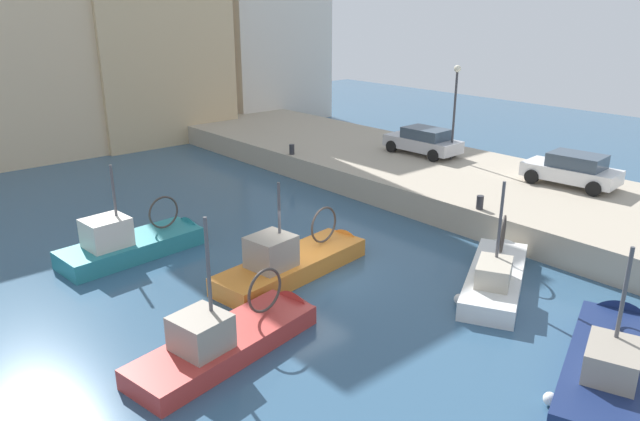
{
  "coord_description": "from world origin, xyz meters",
  "views": [
    {
      "loc": [
        -12.1,
        -14.72,
        8.93
      ],
      "look_at": [
        2.44,
        2.02,
        1.2
      ],
      "focal_mm": 33.41,
      "sensor_mm": 36.0,
      "label": 1
    }
  ],
  "objects_px": {
    "parked_car_silver": "(423,141)",
    "quay_streetlamp": "(455,97)",
    "fishing_boat_orange": "(298,267)",
    "mooring_bollard_mid": "(292,149)",
    "parked_car_white": "(572,169)",
    "mooring_bollard_south": "(480,202)",
    "fishing_boat_teal": "(140,249)",
    "fishing_boat_white": "(496,280)",
    "fishing_boat_navy": "(610,368)",
    "fishing_boat_red": "(236,343)"
  },
  "relations": [
    {
      "from": "parked_car_silver",
      "to": "quay_streetlamp",
      "type": "distance_m",
      "value": 3.03
    },
    {
      "from": "fishing_boat_orange",
      "to": "mooring_bollard_mid",
      "type": "height_order",
      "value": "fishing_boat_orange"
    },
    {
      "from": "parked_car_white",
      "to": "mooring_bollard_south",
      "type": "relative_size",
      "value": 7.6
    },
    {
      "from": "fishing_boat_teal",
      "to": "fishing_boat_white",
      "type": "bearing_deg",
      "value": -52.25
    },
    {
      "from": "fishing_boat_navy",
      "to": "fishing_boat_orange",
      "type": "bearing_deg",
      "value": 102.66
    },
    {
      "from": "quay_streetlamp",
      "to": "mooring_bollard_south",
      "type": "bearing_deg",
      "value": -134.76
    },
    {
      "from": "fishing_boat_orange",
      "to": "mooring_bollard_south",
      "type": "distance_m",
      "value": 7.93
    },
    {
      "from": "fishing_boat_white",
      "to": "parked_car_white",
      "type": "height_order",
      "value": "fishing_boat_white"
    },
    {
      "from": "mooring_bollard_south",
      "to": "fishing_boat_navy",
      "type": "bearing_deg",
      "value": -124.24
    },
    {
      "from": "fishing_boat_orange",
      "to": "fishing_boat_red",
      "type": "bearing_deg",
      "value": -148.28
    },
    {
      "from": "fishing_boat_white",
      "to": "parked_car_silver",
      "type": "xyz_separation_m",
      "value": [
        8.42,
        10.26,
        1.83
      ]
    },
    {
      "from": "fishing_boat_orange",
      "to": "fishing_boat_red",
      "type": "height_order",
      "value": "fishing_boat_red"
    },
    {
      "from": "fishing_boat_red",
      "to": "parked_car_white",
      "type": "relative_size",
      "value": 1.56
    },
    {
      "from": "fishing_boat_white",
      "to": "mooring_bollard_south",
      "type": "distance_m",
      "value": 4.41
    },
    {
      "from": "fishing_boat_navy",
      "to": "quay_streetlamp",
      "type": "distance_m",
      "value": 17.86
    },
    {
      "from": "fishing_boat_teal",
      "to": "fishing_boat_white",
      "type": "relative_size",
      "value": 0.97
    },
    {
      "from": "fishing_boat_teal",
      "to": "parked_car_silver",
      "type": "bearing_deg",
      "value": -0.05
    },
    {
      "from": "fishing_boat_white",
      "to": "fishing_boat_red",
      "type": "relative_size",
      "value": 0.96
    },
    {
      "from": "fishing_boat_navy",
      "to": "parked_car_silver",
      "type": "bearing_deg",
      "value": 54.85
    },
    {
      "from": "parked_car_silver",
      "to": "mooring_bollard_south",
      "type": "bearing_deg",
      "value": -126.08
    },
    {
      "from": "fishing_boat_teal",
      "to": "parked_car_silver",
      "type": "relative_size",
      "value": 1.45
    },
    {
      "from": "fishing_boat_navy",
      "to": "parked_car_white",
      "type": "relative_size",
      "value": 1.67
    },
    {
      "from": "fishing_boat_red",
      "to": "parked_car_silver",
      "type": "relative_size",
      "value": 1.55
    },
    {
      "from": "parked_car_silver",
      "to": "mooring_bollard_south",
      "type": "xyz_separation_m",
      "value": [
        -5.37,
        -7.37,
        -0.46
      ]
    },
    {
      "from": "fishing_boat_red",
      "to": "quay_streetlamp",
      "type": "relative_size",
      "value": 1.35
    },
    {
      "from": "fishing_boat_navy",
      "to": "fishing_boat_red",
      "type": "relative_size",
      "value": 1.07
    },
    {
      "from": "fishing_boat_teal",
      "to": "parked_car_white",
      "type": "xyz_separation_m",
      "value": [
        16.83,
        -8.15,
        1.78
      ]
    },
    {
      "from": "fishing_boat_teal",
      "to": "fishing_boat_navy",
      "type": "bearing_deg",
      "value": -69.28
    },
    {
      "from": "parked_car_silver",
      "to": "quay_streetlamp",
      "type": "relative_size",
      "value": 0.87
    },
    {
      "from": "fishing_boat_orange",
      "to": "fishing_boat_navy",
      "type": "height_order",
      "value": "fishing_boat_navy"
    },
    {
      "from": "fishing_boat_white",
      "to": "fishing_boat_orange",
      "type": "relative_size",
      "value": 0.9
    },
    {
      "from": "fishing_boat_navy",
      "to": "parked_car_silver",
      "type": "height_order",
      "value": "fishing_boat_navy"
    },
    {
      "from": "fishing_boat_teal",
      "to": "mooring_bollard_south",
      "type": "bearing_deg",
      "value": -33.88
    },
    {
      "from": "parked_car_white",
      "to": "fishing_boat_red",
      "type": "bearing_deg",
      "value": 179.14
    },
    {
      "from": "fishing_boat_orange",
      "to": "quay_streetlamp",
      "type": "height_order",
      "value": "quay_streetlamp"
    },
    {
      "from": "quay_streetlamp",
      "to": "fishing_boat_orange",
      "type": "bearing_deg",
      "value": -165.1
    },
    {
      "from": "fishing_boat_navy",
      "to": "mooring_bollard_south",
      "type": "height_order",
      "value": "fishing_boat_navy"
    },
    {
      "from": "fishing_boat_white",
      "to": "parked_car_white",
      "type": "bearing_deg",
      "value": 13.41
    },
    {
      "from": "fishing_boat_navy",
      "to": "mooring_bollard_south",
      "type": "distance_m",
      "value": 9.47
    },
    {
      "from": "fishing_boat_white",
      "to": "mooring_bollard_mid",
      "type": "relative_size",
      "value": 11.44
    },
    {
      "from": "fishing_boat_white",
      "to": "fishing_boat_orange",
      "type": "xyz_separation_m",
      "value": [
        -4.46,
        5.09,
        0.05
      ]
    },
    {
      "from": "fishing_boat_navy",
      "to": "mooring_bollard_south",
      "type": "relative_size",
      "value": 12.67
    },
    {
      "from": "fishing_boat_red",
      "to": "parked_car_white",
      "type": "height_order",
      "value": "fishing_boat_red"
    },
    {
      "from": "fishing_boat_white",
      "to": "fishing_boat_navy",
      "type": "distance_m",
      "value": 5.34
    },
    {
      "from": "fishing_boat_teal",
      "to": "fishing_boat_orange",
      "type": "distance_m",
      "value": 6.25
    },
    {
      "from": "mooring_bollard_south",
      "to": "fishing_boat_white",
      "type": "bearing_deg",
      "value": -136.52
    },
    {
      "from": "fishing_boat_white",
      "to": "fishing_boat_red",
      "type": "xyz_separation_m",
      "value": [
        -8.84,
        2.38,
        0.03
      ]
    },
    {
      "from": "fishing_boat_navy",
      "to": "parked_car_silver",
      "type": "relative_size",
      "value": 1.65
    },
    {
      "from": "quay_streetlamp",
      "to": "fishing_boat_red",
      "type": "bearing_deg",
      "value": -160.51
    },
    {
      "from": "fishing_boat_red",
      "to": "parked_car_white",
      "type": "xyz_separation_m",
      "value": [
        17.71,
        -0.27,
        1.81
      ]
    }
  ]
}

